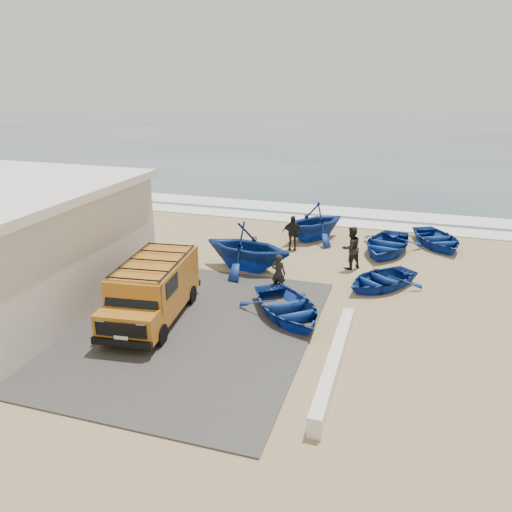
# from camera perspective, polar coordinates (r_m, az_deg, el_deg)

# --- Properties ---
(ground) EXTENTS (160.00, 160.00, 0.00)m
(ground) POSITION_cam_1_polar(r_m,az_deg,el_deg) (18.38, -5.22, -5.46)
(ground) COLOR tan
(slab) EXTENTS (12.00, 10.00, 0.05)m
(slab) POSITION_cam_1_polar(r_m,az_deg,el_deg) (17.62, -13.80, -7.09)
(slab) COLOR #42403D
(slab) RESTS_ON ground
(ocean) EXTENTS (180.00, 88.00, 0.01)m
(ocean) POSITION_cam_1_polar(r_m,az_deg,el_deg) (72.01, 12.38, 13.26)
(ocean) COLOR #385166
(ocean) RESTS_ON ground
(surf_line) EXTENTS (180.00, 1.60, 0.06)m
(surf_line) POSITION_cam_1_polar(r_m,az_deg,el_deg) (29.12, 3.78, 4.32)
(surf_line) COLOR white
(surf_line) RESTS_ON ground
(surf_wash) EXTENTS (180.00, 2.20, 0.04)m
(surf_wash) POSITION_cam_1_polar(r_m,az_deg,el_deg) (31.48, 4.86, 5.47)
(surf_wash) COLOR white
(surf_wash) RESTS_ON ground
(parapet) EXTENTS (0.35, 6.00, 0.55)m
(parapet) POSITION_cam_1_polar(r_m,az_deg,el_deg) (14.52, 8.97, -11.84)
(parapet) COLOR silver
(parapet) RESTS_ON ground
(van) EXTENTS (2.42, 5.00, 2.06)m
(van) POSITION_cam_1_polar(r_m,az_deg,el_deg) (17.16, -11.71, -3.65)
(van) COLOR #AF681A
(van) RESTS_ON ground
(boat_near_left) EXTENTS (4.41, 4.57, 0.77)m
(boat_near_left) POSITION_cam_1_polar(r_m,az_deg,el_deg) (17.20, 3.59, -5.85)
(boat_near_left) COLOR navy
(boat_near_left) RESTS_ON ground
(boat_near_right) EXTENTS (3.90, 4.05, 0.68)m
(boat_near_right) POSITION_cam_1_polar(r_m,az_deg,el_deg) (20.14, 14.05, -2.60)
(boat_near_right) COLOR navy
(boat_near_right) RESTS_ON ground
(boat_mid_left) EXTENTS (4.47, 4.04, 2.07)m
(boat_mid_left) POSITION_cam_1_polar(r_m,az_deg,el_deg) (21.16, -1.01, 1.13)
(boat_mid_left) COLOR navy
(boat_mid_left) RESTS_ON ground
(boat_mid_right) EXTENTS (3.51, 4.43, 0.83)m
(boat_mid_right) POSITION_cam_1_polar(r_m,az_deg,el_deg) (24.16, 14.68, 1.33)
(boat_mid_right) COLOR navy
(boat_mid_right) RESTS_ON ground
(boat_far_left) EXTENTS (4.71, 4.79, 1.91)m
(boat_far_left) POSITION_cam_1_polar(r_m,az_deg,el_deg) (25.27, 6.61, 3.97)
(boat_far_left) COLOR navy
(boat_far_left) RESTS_ON ground
(boat_far_right) EXTENTS (3.88, 4.41, 0.76)m
(boat_far_right) POSITION_cam_1_polar(r_m,az_deg,el_deg) (25.76, 20.01, 1.84)
(boat_far_right) COLOR navy
(boat_far_right) RESTS_ON ground
(fisherman_front) EXTENTS (0.59, 0.41, 1.54)m
(fisherman_front) POSITION_cam_1_polar(r_m,az_deg,el_deg) (18.98, 2.59, -2.00)
(fisherman_front) COLOR black
(fisherman_front) RESTS_ON ground
(fisherman_middle) EXTENTS (1.14, 1.14, 1.86)m
(fisherman_middle) POSITION_cam_1_polar(r_m,az_deg,el_deg) (21.65, 10.79, 0.92)
(fisherman_middle) COLOR black
(fisherman_middle) RESTS_ON ground
(fisherman_back) EXTENTS (1.05, 0.62, 1.68)m
(fisherman_back) POSITION_cam_1_polar(r_m,az_deg,el_deg) (23.68, 4.18, 2.66)
(fisherman_back) COLOR black
(fisherman_back) RESTS_ON ground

